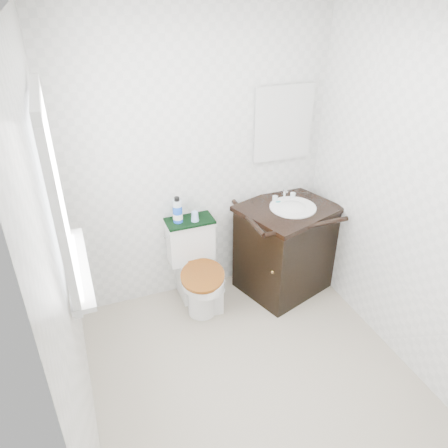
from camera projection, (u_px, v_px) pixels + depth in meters
floor at (256, 379)px, 3.11m from camera, size 2.40×2.40×0.00m
ceiling at (275, 3)px, 1.92m from camera, size 2.40×2.40×0.00m
wall_back at (199, 163)px, 3.49m from camera, size 2.40×0.00×2.40m
wall_front at (409, 401)px, 1.54m from camera, size 2.40×0.00×2.40m
wall_left at (63, 277)px, 2.17m from camera, size 0.00×2.40×2.40m
wall_right at (415, 204)px, 2.85m from camera, size 0.00×2.40×2.40m
window at (54, 192)px, 2.21m from camera, size 0.02×0.70×0.90m
mirror at (283, 123)px, 3.57m from camera, size 0.50×0.02×0.60m
toilet at (196, 271)px, 3.69m from camera, size 0.45×0.66×0.74m
vanity at (285, 246)px, 3.84m from camera, size 0.90×0.83×0.92m
trash_bin at (212, 298)px, 3.68m from camera, size 0.20×0.17×0.27m
towel at (190, 221)px, 3.58m from camera, size 0.39×0.22×0.02m
mouthwash_bottle at (178, 211)px, 3.50m from camera, size 0.08×0.08×0.22m
cup at (195, 216)px, 3.54m from camera, size 0.07×0.07×0.08m
soap_bar at (278, 202)px, 3.70m from camera, size 0.06×0.04×0.02m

